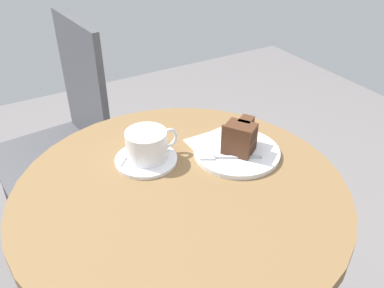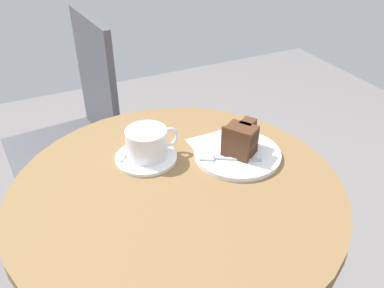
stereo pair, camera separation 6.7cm
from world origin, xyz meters
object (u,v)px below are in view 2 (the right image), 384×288
Objects in this scene: teaspoon at (131,147)px; cake_slice at (241,140)px; coffee_cup at (147,142)px; cake_plate at (237,154)px; napkin at (218,145)px; cafe_chair at (81,122)px; fork at (222,158)px; saucer at (146,157)px.

teaspoon is 0.28m from cake_slice.
cake_slice reaches higher than coffee_cup.
napkin is at bearing 107.61° from cake_plate.
cafe_chair is (-0.27, 0.68, -0.24)m from cake_slice.
coffee_cup reaches higher than napkin.
cake_slice is (0.21, -0.09, 0.00)m from coffee_cup.
cake_plate is 1.58× the size of fork.
fork is at bearing -31.23° from saucer.
saucer is 1.90× the size of teaspoon.
cake_slice is at bearing -68.98° from napkin.
teaspoon is 0.37× the size of cake_plate.
napkin is 0.69m from cafe_chair.
saucer is 1.12× the size of coffee_cup.
cake_plate is 0.05m from fork.
teaspoon is at bearing 149.41° from cake_slice.
saucer is 0.62m from cafe_chair.
napkin is at bearing -66.88° from teaspoon.
fork is (-0.05, -0.01, -0.03)m from cake_slice.
cake_slice is 0.11× the size of cafe_chair.
cake_plate is at bearing -72.39° from napkin.
saucer is at bearing 172.88° from napkin.
teaspoon is 0.24m from fork.
cafe_chair reaches higher than teaspoon.
cafe_chair reaches higher than coffee_cup.
cake_slice reaches higher than fork.
cake_slice is at bearing -24.03° from coffee_cup.
cake_plate is at bearing -22.31° from saucer.
cake_slice reaches higher than teaspoon.
coffee_cup reaches higher than teaspoon.
fork is (0.16, -0.10, 0.01)m from saucer.
cafe_chair is at bearing 95.43° from saucer.
cake_slice is 0.77× the size of napkin.
teaspoon is at bearing 160.68° from napkin.
fork reaches higher than cake_plate.
fork is at bearing -111.71° from napkin.
teaspoon is 0.09× the size of cafe_chair.
coffee_cup is 0.19m from fork.
cake_slice is (0.24, -0.14, 0.04)m from teaspoon.
saucer is 0.04m from coffee_cup.
cake_slice reaches higher than saucer.
cake_slice is 0.07m from fork.
coffee_cup is at bearing -106.74° from teaspoon.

